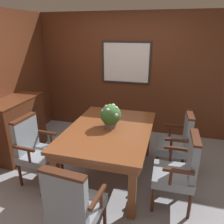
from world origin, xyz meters
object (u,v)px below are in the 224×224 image
chair_right_far (178,141)px  potted_plant (111,115)px  chair_head_near (73,204)px  sideboard_cabinet (17,127)px  chair_right_near (180,169)px  dining_table (109,135)px  chair_left_near (35,148)px

chair_right_far → potted_plant: potted_plant is taller
chair_head_near → sideboard_cabinet: size_ratio=0.93×
chair_head_near → potted_plant: 1.36m
chair_right_near → potted_plant: (-0.99, 0.41, 0.43)m
dining_table → chair_right_far: bearing=21.3°
chair_head_near → chair_left_near: size_ratio=1.00×
chair_head_near → sideboard_cabinet: sideboard_cabinet is taller
dining_table → potted_plant: 0.28m
chair_right_near → potted_plant: size_ratio=2.87×
chair_left_near → potted_plant: (1.00, 0.45, 0.43)m
chair_right_far → potted_plant: size_ratio=2.87×
chair_head_near → chair_left_near: 1.30m
dining_table → chair_left_near: size_ratio=1.69×
chair_left_near → chair_right_far: same height
sideboard_cabinet → chair_right_near: bearing=-11.3°
potted_plant → sideboard_cabinet: bearing=175.6°
dining_table → chair_head_near: (-0.01, -1.23, -0.16)m
chair_right_far → sideboard_cabinet: sideboard_cabinet is taller
chair_right_near → chair_left_near: (-2.00, -0.03, 0.00)m
dining_table → sideboard_cabinet: 1.76m
chair_left_near → chair_right_near: bearing=-85.1°
dining_table → chair_left_near: (-1.00, -0.39, -0.16)m
potted_plant → chair_right_far: bearing=18.3°
chair_head_near → sideboard_cabinet: 2.24m
potted_plant → chair_head_near: bearing=-90.7°
chair_head_near → chair_right_near: (1.01, 0.87, 0.00)m
chair_right_near → sideboard_cabinet: bearing=-102.5°
dining_table → potted_plant: potted_plant is taller
chair_right_far → chair_right_near: bearing=-1.4°
dining_table → chair_head_near: bearing=-90.5°
potted_plant → sideboard_cabinet: 1.81m
dining_table → chair_right_far: size_ratio=1.69×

